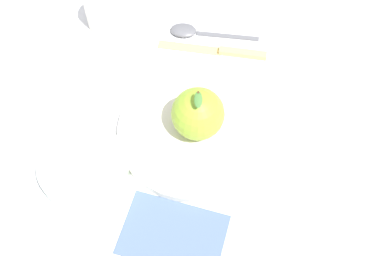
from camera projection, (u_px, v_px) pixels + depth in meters
The scene contains 8 objects.
ground_plane at pixel (188, 116), 0.81m from camera, with size 2.40×2.40×0.00m, color silver.
dinner_plate at pixel (192, 131), 0.79m from camera, with size 0.24×0.24×0.02m.
apple at pixel (198, 114), 0.75m from camera, with size 0.08×0.08×0.10m.
side_bowl at pixel (84, 168), 0.74m from camera, with size 0.13×0.13×0.04m.
cup at pixel (104, 9), 0.89m from camera, with size 0.07×0.07×0.07m.
knife at pixel (221, 51), 0.88m from camera, with size 0.04×0.20×0.01m.
spoon at pixel (193, 31), 0.90m from camera, with size 0.04×0.16×0.01m.
linen_napkin at pixel (173, 234), 0.71m from camera, with size 0.10×0.15×0.00m, color slate.
Camera 1 is at (0.43, 0.01, 0.69)m, focal length 45.89 mm.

